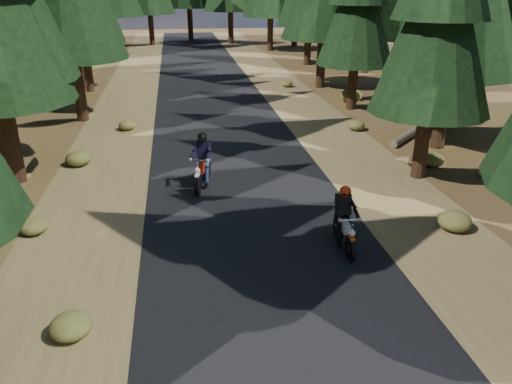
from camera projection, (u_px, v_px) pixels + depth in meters
ground at (266, 258)px, 12.07m from camera, size 120.00×120.00×0.00m
road at (239, 181)px, 16.60m from camera, size 6.00×100.00×0.01m
shoulder_l at (97, 190)px, 15.94m from camera, size 3.20×100.00×0.01m
shoulder_r at (371, 174)px, 17.27m from camera, size 3.20×100.00×0.01m
log_near at (418, 129)px, 21.76m from camera, size 4.10×3.97×0.32m
understory_shrubs at (273, 143)px, 19.63m from camera, size 16.17×28.66×0.72m
rider_lead at (344, 229)px, 12.29m from camera, size 0.64×1.83×1.61m
rider_follow at (202, 170)px, 15.91m from camera, size 1.14×2.09×1.78m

